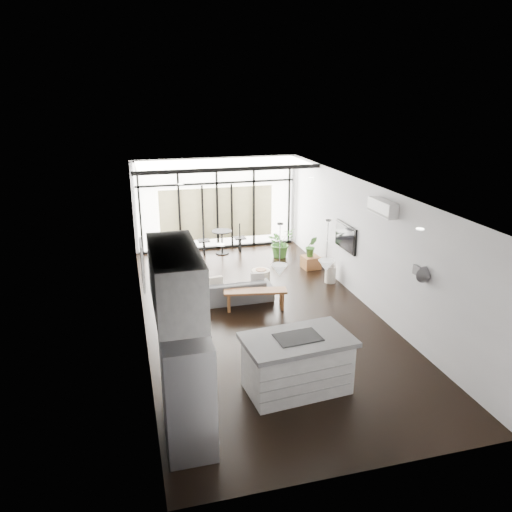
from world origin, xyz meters
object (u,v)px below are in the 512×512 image
console_bench (255,300)px  fridge (188,395)px  pouf (261,277)px  milk_can (330,272)px  sofa (235,287)px  island (297,364)px  tv (346,237)px

console_bench → fridge: bearing=-106.0°
pouf → milk_can: bearing=-11.0°
sofa → milk_can: bearing=-169.7°
console_bench → milk_can: (2.28, 1.07, 0.05)m
island → milk_can: 4.96m
console_bench → tv: tv is taller
sofa → pouf: 1.20m
sofa → tv: bearing=-177.1°
sofa → console_bench: (0.33, -0.58, -0.11)m
pouf → milk_can: (1.76, -0.34, 0.09)m
fridge → milk_can: (4.33, 5.28, -0.57)m
fridge → console_bench: size_ratio=1.19×
island → milk_can: (2.43, 4.32, -0.20)m
fridge → pouf: bearing=65.4°
milk_can → sofa: bearing=-169.3°
sofa → console_bench: bearing=119.1°
sofa → fridge: bearing=69.9°
island → sofa: island is taller
fridge → sofa: (1.72, 4.79, -0.51)m
fridge → sofa: bearing=70.3°
console_bench → pouf: size_ratio=2.99×
console_bench → sofa: bearing=129.4°
island → pouf: size_ratio=3.70×
pouf → tv: tv is taller
island → sofa: (-0.18, 3.83, -0.14)m
island → sofa: size_ratio=1.01×
fridge → tv: bearing=47.5°
fridge → milk_can: 6.85m
island → sofa: bearing=87.2°
fridge → pouf: (2.57, 5.62, -0.66)m
sofa → tv: (2.82, 0.16, 0.96)m
console_bench → pouf: 1.51m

